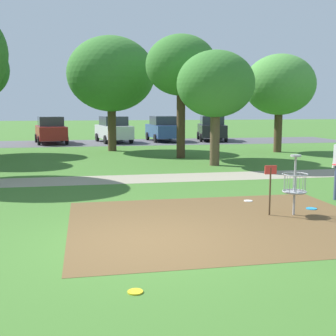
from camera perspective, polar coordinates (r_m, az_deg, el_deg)
ground_plane at (r=8.19m, az=-2.93°, el=-9.53°), size 160.00×160.00×0.00m
dirt_tee_pad at (r=9.58m, az=7.12°, el=-6.97°), size 6.52×5.16×0.01m
disc_golf_basket at (r=10.37m, az=15.79°, el=-1.84°), size 0.98×0.58×1.39m
frisbee_near_basket at (r=6.09m, az=-4.27°, el=-15.70°), size 0.21×0.21×0.02m
frisbee_by_tee at (r=11.79m, az=10.35°, el=-4.21°), size 0.23×0.23×0.02m
frisbee_mid_grass at (r=11.27m, az=18.09°, el=-5.03°), size 0.26×0.26×0.02m
tree_near_left at (r=25.31m, az=-7.40°, el=11.96°), size 4.91×4.91×6.40m
tree_near_right at (r=21.57m, az=1.71°, el=13.06°), size 3.41×3.41×5.91m
tree_mid_left at (r=18.79m, az=6.19°, el=10.70°), size 3.27×3.27×4.82m
tree_far_center at (r=25.16m, az=14.26°, el=10.38°), size 3.87×3.87×5.34m
parking_lot_strip at (r=31.36m, az=-8.92°, el=3.26°), size 36.00×6.00×0.01m
parked_car_leftmost at (r=31.44m, az=-14.96°, el=4.78°), size 2.47×4.44×1.84m
parked_car_center_left at (r=31.61m, az=-7.08°, el=4.99°), size 2.55×4.46×1.84m
parked_car_center_right at (r=32.50m, az=-0.63°, el=5.13°), size 2.20×4.32×1.84m
parked_car_rightmost at (r=33.21m, az=5.68°, el=5.15°), size 2.52×4.45×1.84m
gravel_path at (r=15.20m, az=-6.72°, el=-1.48°), size 40.00×1.88×0.00m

